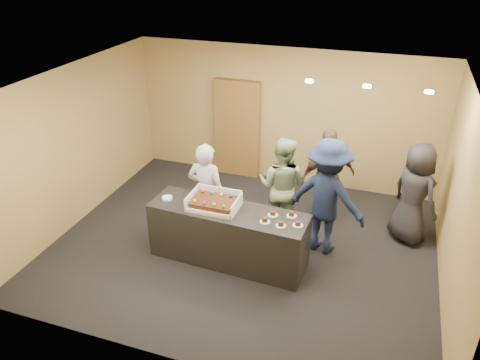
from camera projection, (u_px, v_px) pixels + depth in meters
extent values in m
plane|color=black|center=(244.00, 244.00, 7.68)|extent=(6.00, 6.00, 0.00)
plane|color=white|center=(245.00, 83.00, 6.43)|extent=(6.00, 6.00, 0.00)
cube|color=#A88E51|center=(285.00, 117.00, 9.15)|extent=(6.00, 0.04, 2.70)
cube|color=#A88E51|center=(170.00, 270.00, 4.96)|extent=(6.00, 0.04, 2.70)
cube|color=#A88E51|center=(77.00, 145.00, 7.91)|extent=(0.04, 5.00, 2.70)
cube|color=#A88E51|center=(459.00, 204.00, 6.19)|extent=(0.04, 5.00, 2.70)
cube|color=black|center=(228.00, 235.00, 7.12)|extent=(2.43, 0.83, 0.90)
cube|color=brown|center=(237.00, 129.00, 9.50)|extent=(0.92, 0.15, 2.02)
cube|color=white|center=(214.00, 206.00, 6.96)|extent=(0.72, 0.50, 0.06)
cube|color=white|center=(192.00, 198.00, 7.03)|extent=(0.02, 0.50, 0.20)
cube|color=white|center=(237.00, 206.00, 6.82)|extent=(0.02, 0.50, 0.20)
cube|color=white|center=(220.00, 193.00, 7.13)|extent=(0.72, 0.02, 0.22)
cube|color=#3D220D|center=(214.00, 202.00, 6.93)|extent=(0.63, 0.44, 0.07)
sphere|color=red|center=(203.00, 191.00, 7.10)|extent=(0.05, 0.05, 0.05)
sphere|color=#18944E|center=(212.00, 193.00, 7.05)|extent=(0.05, 0.05, 0.05)
sphere|color=#EBFC1A|center=(221.00, 195.00, 7.01)|extent=(0.05, 0.05, 0.05)
sphere|color=#1929D5|center=(231.00, 196.00, 6.97)|extent=(0.05, 0.05, 0.05)
sphere|color=gold|center=(195.00, 201.00, 6.84)|extent=(0.05, 0.05, 0.05)
sphere|color=#A5239A|center=(204.00, 203.00, 6.80)|extent=(0.05, 0.05, 0.05)
sphere|color=yellow|center=(214.00, 204.00, 6.76)|extent=(0.05, 0.05, 0.05)
sphere|color=green|center=(224.00, 206.00, 6.71)|extent=(0.05, 0.05, 0.05)
cylinder|color=white|center=(167.00, 198.00, 7.19)|extent=(0.16, 0.16, 0.04)
cylinder|color=white|center=(265.00, 222.00, 6.62)|extent=(0.15, 0.15, 0.01)
cube|color=#3D220D|center=(265.00, 220.00, 6.61)|extent=(0.07, 0.06, 0.06)
cylinder|color=white|center=(273.00, 215.00, 6.78)|extent=(0.15, 0.15, 0.01)
cube|color=#3D220D|center=(273.00, 213.00, 6.76)|extent=(0.07, 0.06, 0.06)
cylinder|color=white|center=(281.00, 226.00, 6.53)|extent=(0.15, 0.15, 0.01)
cube|color=#3D220D|center=(281.00, 224.00, 6.52)|extent=(0.07, 0.06, 0.06)
cylinder|color=white|center=(292.00, 216.00, 6.76)|extent=(0.15, 0.15, 0.01)
cube|color=#3D220D|center=(292.00, 214.00, 6.74)|extent=(0.07, 0.06, 0.06)
cylinder|color=white|center=(298.00, 225.00, 6.54)|extent=(0.15, 0.15, 0.01)
cube|color=#3D220D|center=(298.00, 223.00, 6.52)|extent=(0.07, 0.06, 0.06)
imported|color=#AEAEB4|center=(207.00, 193.00, 7.46)|extent=(0.64, 0.43, 1.70)
imported|color=gray|center=(282.00, 186.00, 7.69)|extent=(0.87, 0.71, 1.70)
imported|color=#141D3B|center=(327.00, 197.00, 7.16)|extent=(1.36, 0.98, 1.89)
imported|color=brown|center=(328.00, 177.00, 7.95)|extent=(1.06, 0.93, 1.72)
imported|color=#222327|center=(414.00, 194.00, 7.45)|extent=(0.98, 0.97, 1.71)
cylinder|color=#FFEAC6|center=(309.00, 81.00, 6.63)|extent=(0.12, 0.12, 0.03)
cylinder|color=#FFEAC6|center=(367.00, 86.00, 6.40)|extent=(0.12, 0.12, 0.03)
cylinder|color=#FFEAC6|center=(429.00, 92.00, 6.17)|extent=(0.12, 0.12, 0.03)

